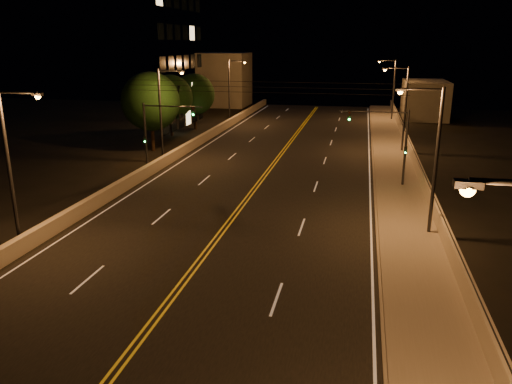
% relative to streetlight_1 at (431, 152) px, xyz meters
% --- Properties ---
extents(road, '(18.00, 120.00, 0.02)m').
position_rel_streetlight_1_xyz_m(road, '(-11.50, 0.48, -4.92)').
color(road, black).
rests_on(road, ground).
extents(sidewalk, '(3.60, 120.00, 0.30)m').
position_rel_streetlight_1_xyz_m(sidewalk, '(-0.70, 0.48, -4.78)').
color(sidewalk, gray).
rests_on(sidewalk, ground).
extents(curb, '(0.14, 120.00, 0.15)m').
position_rel_streetlight_1_xyz_m(curb, '(-2.57, 0.48, -4.85)').
color(curb, gray).
rests_on(curb, ground).
extents(parapet_wall, '(0.30, 120.00, 1.00)m').
position_rel_streetlight_1_xyz_m(parapet_wall, '(0.95, 0.48, -4.13)').
color(parapet_wall, '#AFA392').
rests_on(parapet_wall, sidewalk).
extents(jersey_barrier, '(0.45, 120.00, 0.93)m').
position_rel_streetlight_1_xyz_m(jersey_barrier, '(-21.00, 0.48, -4.46)').
color(jersey_barrier, '#AFA392').
rests_on(jersey_barrier, ground).
extents(distant_building_right, '(6.00, 10.00, 5.38)m').
position_rel_streetlight_1_xyz_m(distant_building_right, '(5.00, 49.04, -2.24)').
color(distant_building_right, gray).
rests_on(distant_building_right, ground).
extents(distant_building_left, '(8.00, 8.00, 8.99)m').
position_rel_streetlight_1_xyz_m(distant_building_left, '(-27.50, 57.29, -0.43)').
color(distant_building_left, gray).
rests_on(distant_building_left, ground).
extents(parapet_rail, '(0.06, 120.00, 0.06)m').
position_rel_streetlight_1_xyz_m(parapet_rail, '(0.95, 0.48, -3.60)').
color(parapet_rail, black).
rests_on(parapet_rail, parapet_wall).
extents(lane_markings, '(17.32, 116.00, 0.00)m').
position_rel_streetlight_1_xyz_m(lane_markings, '(-11.50, 0.41, -4.90)').
color(lane_markings, silver).
rests_on(lane_markings, road).
extents(streetlight_1, '(2.55, 0.28, 8.46)m').
position_rel_streetlight_1_xyz_m(streetlight_1, '(0.00, 0.00, 0.00)').
color(streetlight_1, '#2D2D33').
rests_on(streetlight_1, ground).
extents(streetlight_2, '(2.55, 0.28, 8.46)m').
position_rel_streetlight_1_xyz_m(streetlight_2, '(0.00, 23.02, 0.00)').
color(streetlight_2, '#2D2D33').
rests_on(streetlight_2, ground).
extents(streetlight_3, '(2.55, 0.28, 8.46)m').
position_rel_streetlight_1_xyz_m(streetlight_3, '(0.00, 44.90, 0.00)').
color(streetlight_3, '#2D2D33').
rests_on(streetlight_3, ground).
extents(streetlight_4, '(2.55, 0.28, 8.46)m').
position_rel_streetlight_1_xyz_m(streetlight_4, '(-21.41, -6.14, 0.00)').
color(streetlight_4, '#2D2D33').
rests_on(streetlight_4, ground).
extents(streetlight_5, '(2.55, 0.28, 8.46)m').
position_rel_streetlight_1_xyz_m(streetlight_5, '(-21.41, 14.30, 0.00)').
color(streetlight_5, '#2D2D33').
rests_on(streetlight_5, ground).
extents(streetlight_6, '(2.55, 0.28, 8.46)m').
position_rel_streetlight_1_xyz_m(streetlight_6, '(-21.41, 38.41, 0.00)').
color(streetlight_6, '#2D2D33').
rests_on(streetlight_6, ground).
extents(traffic_signal_right, '(5.11, 0.31, 5.96)m').
position_rel_streetlight_1_xyz_m(traffic_signal_right, '(-1.52, 9.94, -1.15)').
color(traffic_signal_right, '#2D2D33').
rests_on(traffic_signal_right, ground).
extents(traffic_signal_left, '(5.11, 0.31, 5.96)m').
position_rel_streetlight_1_xyz_m(traffic_signal_left, '(-20.29, 9.94, -1.15)').
color(traffic_signal_left, '#2D2D33').
rests_on(traffic_signal_left, ground).
extents(overhead_wires, '(22.00, 0.03, 0.83)m').
position_rel_streetlight_1_xyz_m(overhead_wires, '(-11.50, 9.98, 2.47)').
color(overhead_wires, black).
extents(building_tower, '(24.00, 15.00, 27.95)m').
position_rel_streetlight_1_xyz_m(building_tower, '(-36.22, 27.51, 8.48)').
color(building_tower, gray).
rests_on(building_tower, ground).
extents(tree_0, '(5.87, 5.87, 7.95)m').
position_rel_streetlight_1_xyz_m(tree_0, '(-24.66, 18.98, 0.08)').
color(tree_0, black).
rests_on(tree_0, ground).
extents(tree_1, '(5.26, 5.26, 7.13)m').
position_rel_streetlight_1_xyz_m(tree_1, '(-25.94, 27.59, -0.43)').
color(tree_1, black).
rests_on(tree_1, ground).
extents(tree_2, '(5.16, 5.16, 7.00)m').
position_rel_streetlight_1_xyz_m(tree_2, '(-24.69, 32.55, -0.52)').
color(tree_2, black).
rests_on(tree_2, ground).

